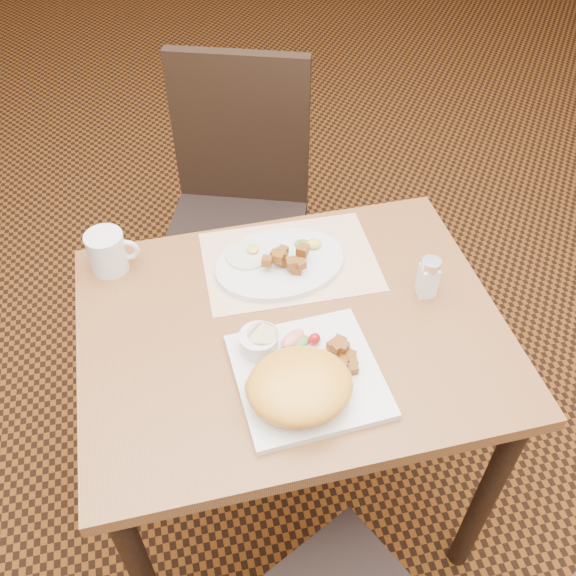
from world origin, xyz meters
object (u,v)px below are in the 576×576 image
(plate_square, at_px, (308,376))
(salt_shaker, at_px, (428,277))
(plate_oval, at_px, (280,264))
(coffee_mug, at_px, (108,252))
(table, at_px, (292,357))
(chair_far, at_px, (238,200))

(plate_square, distance_m, salt_shaker, 0.36)
(plate_oval, height_order, coffee_mug, coffee_mug)
(coffee_mug, bearing_deg, table, -36.66)
(coffee_mug, bearing_deg, chair_far, 50.57)
(plate_square, bearing_deg, coffee_mug, 131.29)
(chair_far, height_order, plate_square, chair_far)
(plate_oval, height_order, salt_shaker, salt_shaker)
(plate_oval, bearing_deg, salt_shaker, -27.91)
(chair_far, bearing_deg, plate_oval, 111.85)
(table, xyz_separation_m, plate_square, (-0.00, -0.14, 0.12))
(table, xyz_separation_m, chair_far, (0.00, 0.72, -0.10))
(table, xyz_separation_m, coffee_mug, (-0.37, 0.27, 0.16))
(plate_square, bearing_deg, plate_oval, 86.82)
(table, distance_m, chair_far, 0.72)
(table, distance_m, salt_shaker, 0.35)
(table, bearing_deg, plate_oval, 85.01)
(plate_square, distance_m, plate_oval, 0.32)
(chair_far, bearing_deg, plate_square, 110.07)
(plate_oval, bearing_deg, table, -94.99)
(plate_oval, bearing_deg, coffee_mug, 166.47)
(table, xyz_separation_m, plate_oval, (0.02, 0.18, 0.12))
(chair_far, relative_size, salt_shaker, 9.70)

